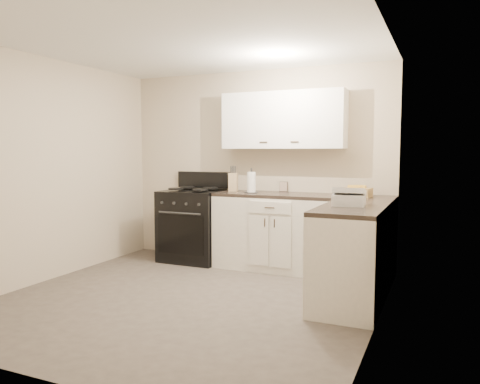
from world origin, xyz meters
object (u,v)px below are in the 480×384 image
at_px(wicker_basket, 357,192).
at_px(countertop_grill, 349,200).
at_px(paper_towel, 251,182).
at_px(knife_block, 233,182).
at_px(stove, 194,226).

distance_m(wicker_basket, countertop_grill, 0.92).
bearing_deg(paper_towel, knife_block, 159.95).
xyz_separation_m(knife_block, paper_towel, (0.30, -0.11, 0.01)).
relative_size(stove, countertop_grill, 3.25).
xyz_separation_m(wicker_basket, countertop_grill, (0.08, -0.92, 0.00)).
height_order(stove, paper_towel, paper_towel).
distance_m(knife_block, paper_towel, 0.32).
distance_m(stove, wicker_basket, 2.20).
bearing_deg(countertop_grill, stove, 154.03).
xyz_separation_m(paper_towel, wicker_basket, (1.30, 0.03, -0.08)).
relative_size(paper_towel, countertop_grill, 0.88).
bearing_deg(stove, knife_block, 8.86).
relative_size(stove, paper_towel, 3.69).
distance_m(stove, countertop_grill, 2.45).
height_order(knife_block, countertop_grill, knife_block).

